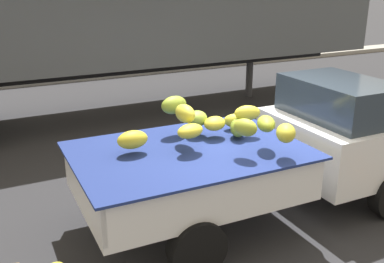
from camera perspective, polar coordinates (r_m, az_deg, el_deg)
ground at (r=6.27m, az=7.59°, el=-9.68°), size 220.00×220.00×0.00m
curb_strip at (r=14.50m, az=-13.70°, el=6.91°), size 80.00×0.80×0.16m
pickup_truck at (r=6.33m, az=15.34°, el=-1.15°), size 4.83×1.95×1.70m
semi_trailer at (r=10.17m, az=-8.79°, el=16.27°), size 12.00×2.70×3.95m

